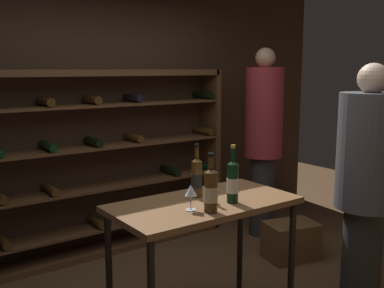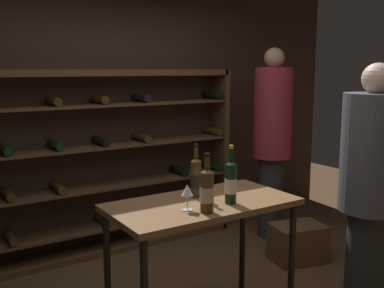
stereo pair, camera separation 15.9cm
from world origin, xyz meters
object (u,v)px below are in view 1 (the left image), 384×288
person_guest_plum_blouse (263,133)px  person_guest_khaki (367,178)px  tasting_table (204,217)px  wine_glass_stemmed_right (191,192)px  wine_bottle_red_label (197,177)px  wine_rack (72,168)px  wine_bottle_gold_foil (233,181)px  wine_crate (291,241)px  wine_bottle_black_capsule (211,190)px

person_guest_plum_blouse → person_guest_khaki: bearing=-24.3°
tasting_table → person_guest_khaki: size_ratio=0.67×
wine_glass_stemmed_right → wine_bottle_red_label: bearing=46.6°
person_guest_plum_blouse → tasting_table: bearing=-62.8°
wine_rack → wine_bottle_red_label: (0.26, -1.61, 0.19)m
wine_bottle_gold_foil → wine_bottle_red_label: (-0.11, 0.24, -0.01)m
wine_rack → person_guest_plum_blouse: (1.91, -0.58, 0.24)m
tasting_table → wine_bottle_gold_foil: size_ratio=3.24×
wine_crate → tasting_table: bearing=-160.5°
person_guest_plum_blouse → person_guest_khaki: size_ratio=1.09×
wine_bottle_red_label → wine_glass_stemmed_right: bearing=-133.4°
wine_bottle_gold_foil → wine_bottle_black_capsule: (-0.24, -0.07, -0.00)m
person_guest_khaki → wine_bottle_black_capsule: 1.32m
person_guest_plum_blouse → wine_bottle_red_label: (-1.65, -1.04, -0.05)m
wine_bottle_black_capsule → wine_rack: bearing=93.8°
wine_bottle_gold_foil → wine_glass_stemmed_right: bearing=175.3°
wine_bottle_red_label → wine_crate: bearing=15.6°
person_guest_plum_blouse → wine_glass_stemmed_right: size_ratio=12.45×
tasting_table → person_guest_khaki: bearing=-18.7°
wine_bottle_red_label → wine_glass_stemmed_right: 0.30m
wine_bottle_red_label → wine_glass_stemmed_right: wine_bottle_red_label is taller
wine_glass_stemmed_right → person_guest_plum_blouse: bearing=34.1°
person_guest_plum_blouse → wine_bottle_gold_foil: size_ratio=5.30×
person_guest_khaki → wine_crate: 1.26m
tasting_table → wine_bottle_red_label: size_ratio=3.38×
person_guest_khaki → wine_bottle_black_capsule: bearing=156.7°
wine_bottle_black_capsule → wine_glass_stemmed_right: bearing=127.7°
wine_crate → wine_bottle_gold_foil: bearing=-153.9°
person_guest_plum_blouse → wine_glass_stemmed_right: 2.24m
person_guest_khaki → wine_bottle_red_label: person_guest_khaki is taller
person_guest_plum_blouse → wine_bottle_gold_foil: (-1.54, -1.28, -0.04)m
person_guest_plum_blouse → wine_bottle_black_capsule: size_ratio=5.54×
person_guest_khaki → tasting_table: bearing=146.7°
person_guest_khaki → wine_glass_stemmed_right: person_guest_khaki is taller
tasting_table → person_guest_khaki: (1.20, -0.40, 0.18)m
wine_rack → wine_bottle_red_label: 1.65m
wine_bottle_black_capsule → person_guest_plum_blouse: bearing=37.3°
wine_bottle_gold_foil → wine_bottle_red_label: wine_bottle_gold_foil is taller
wine_crate → wine_bottle_red_label: 1.73m
wine_glass_stemmed_right → tasting_table: bearing=30.0°
wine_bottle_red_label → wine_glass_stemmed_right: (-0.21, -0.22, -0.02)m
wine_rack → wine_bottle_black_capsule: 1.95m
wine_bottle_black_capsule → wine_glass_stemmed_right: size_ratio=2.25×
tasting_table → wine_bottle_black_capsule: wine_bottle_black_capsule is taller
person_guest_khaki → wine_crate: size_ratio=3.85×
wine_bottle_gold_foil → wine_glass_stemmed_right: size_ratio=2.35×
wine_rack → wine_bottle_gold_foil: wine_rack is taller
wine_crate → wine_glass_stemmed_right: size_ratio=2.96×
wine_rack → wine_bottle_gold_foil: 1.90m
person_guest_khaki → wine_bottle_gold_foil: 1.10m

